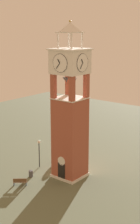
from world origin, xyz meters
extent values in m
plane|color=#5B664C|center=(0.00, 0.00, 0.00)|extent=(80.00, 80.00, 0.00)
cube|color=#9E4C38|center=(0.00, 0.00, 4.98)|extent=(3.31, 3.31, 9.96)
cube|color=silver|center=(0.00, 0.00, 0.17)|extent=(3.51, 3.51, 0.35)
cube|color=black|center=(0.00, -1.67, 1.15)|extent=(1.10, 0.04, 2.20)
cylinder|color=silver|center=(0.00, -1.67, 2.55)|extent=(1.10, 0.04, 1.10)
cube|color=#9E4C38|center=(-1.37, -1.37, 11.43)|extent=(0.56, 0.56, 2.95)
cube|color=#9E4C38|center=(1.37, -1.37, 11.43)|extent=(0.56, 0.56, 2.95)
cube|color=#9E4C38|center=(-1.37, 1.37, 11.43)|extent=(0.56, 0.56, 2.95)
cube|color=#9E4C38|center=(1.37, 1.37, 11.43)|extent=(0.56, 0.56, 2.95)
cube|color=silver|center=(0.00, 0.00, 10.02)|extent=(3.47, 3.47, 0.12)
cone|color=#4C4C51|center=(0.73, -0.13, 12.24)|extent=(0.58, 0.58, 0.43)
cone|color=#4C4C51|center=(-0.01, 0.74, 12.24)|extent=(0.52, 0.52, 0.45)
cone|color=#4C4C51|center=(-0.74, -0.07, 12.24)|extent=(0.57, 0.57, 0.37)
cone|color=#4C4C51|center=(0.06, -0.74, 12.24)|extent=(0.44, 0.44, 0.52)
cube|color=silver|center=(0.00, 0.00, 14.28)|extent=(3.55, 3.55, 2.74)
cylinder|color=white|center=(0.00, -1.79, 14.28)|extent=(2.08, 0.05, 2.08)
torus|color=black|center=(0.00, -1.79, 14.28)|extent=(2.10, 0.06, 2.10)
cube|color=black|center=(-0.14, -1.85, 14.50)|extent=(0.36, 0.03, 0.49)
cube|color=black|center=(-0.26, -1.85, 13.95)|extent=(0.57, 0.03, 0.69)
cylinder|color=white|center=(0.00, 1.79, 14.28)|extent=(2.08, 0.05, 2.08)
torus|color=black|center=(0.00, 1.79, 14.28)|extent=(2.10, 0.06, 2.10)
cube|color=black|center=(-0.14, 1.85, 14.50)|extent=(0.36, 0.03, 0.49)
cube|color=black|center=(-0.26, 1.85, 13.95)|extent=(0.57, 0.03, 0.69)
cylinder|color=white|center=(-1.79, 0.00, 14.28)|extent=(0.05, 2.08, 2.08)
torus|color=black|center=(-1.79, 0.00, 14.28)|extent=(0.06, 2.10, 2.10)
cube|color=black|center=(-1.85, -0.14, 14.50)|extent=(0.03, 0.36, 0.49)
cube|color=black|center=(-1.85, -0.26, 13.95)|extent=(0.03, 0.57, 0.69)
cylinder|color=white|center=(1.79, 0.00, 14.28)|extent=(0.05, 2.08, 2.08)
torus|color=black|center=(1.79, 0.00, 14.28)|extent=(0.06, 2.10, 2.10)
cube|color=black|center=(1.85, -0.14, 14.50)|extent=(0.03, 0.36, 0.49)
cube|color=black|center=(1.85, -0.26, 13.95)|extent=(0.03, 0.57, 0.69)
cube|color=silver|center=(0.00, 0.00, 15.73)|extent=(3.91, 3.91, 0.16)
cylinder|color=silver|center=(-0.98, -0.98, 16.67)|extent=(0.22, 0.22, 1.73)
cylinder|color=silver|center=(0.98, -0.98, 16.67)|extent=(0.22, 0.22, 1.73)
cylinder|color=silver|center=(-0.98, 0.98, 16.67)|extent=(0.22, 0.22, 1.73)
cylinder|color=silver|center=(0.98, 0.98, 16.67)|extent=(0.22, 0.22, 1.73)
cube|color=silver|center=(0.00, 0.00, 17.60)|extent=(2.39, 2.39, 0.12)
pyramid|color=silver|center=(0.00, 0.00, 18.18)|extent=(2.39, 2.39, 1.04)
sphere|color=#B79338|center=(0.00, 0.00, 18.82)|extent=(0.24, 0.24, 0.24)
cube|color=brown|center=(-3.01, -5.68, 0.45)|extent=(1.51, 1.36, 0.06)
cube|color=brown|center=(-2.89, -5.83, 0.73)|extent=(1.26, 1.06, 0.44)
cube|color=#2D2D33|center=(-3.56, -6.14, 0.21)|extent=(0.31, 0.36, 0.42)
cube|color=#2D2D33|center=(-2.46, -5.22, 0.21)|extent=(0.31, 0.36, 0.42)
cylinder|color=black|center=(-4.95, -0.35, 1.67)|extent=(0.12, 0.12, 3.35)
sphere|color=#F9EFCC|center=(-4.95, -0.35, 3.53)|extent=(0.36, 0.36, 0.36)
cylinder|color=#4C4C51|center=(-3.73, -3.18, 0.40)|extent=(0.52, 0.52, 0.80)
ellipsoid|color=#336638|center=(-2.81, 3.63, 0.34)|extent=(0.91, 0.91, 0.68)
ellipsoid|color=#336638|center=(-2.26, 2.77, 0.55)|extent=(0.88, 0.88, 1.09)
ellipsoid|color=#336638|center=(-3.86, 2.32, 0.54)|extent=(1.15, 1.15, 1.07)
camera|label=1|loc=(24.07, -30.25, 18.17)|focal=53.52mm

